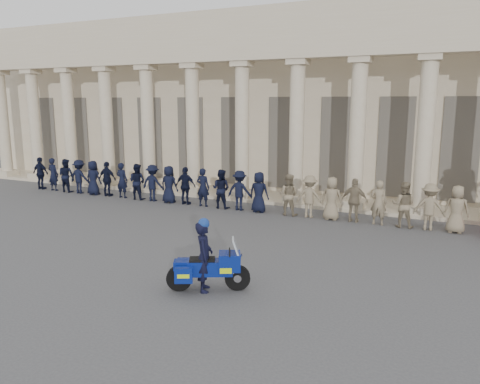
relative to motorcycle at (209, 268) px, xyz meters
name	(u,v)px	position (x,y,z in m)	size (l,w,h in m)	color
ground	(172,253)	(-2.41, 2.07, -0.57)	(90.00, 90.00, 0.00)	#444447
building	(312,102)	(-2.41, 16.81, 3.96)	(40.00, 12.50, 9.00)	#C1AF90
officer_rank	(211,188)	(-4.29, 8.11, 0.28)	(20.72, 0.64, 1.69)	black
motorcycle	(209,268)	(0.00, 0.00, 0.00)	(1.89, 1.28, 1.31)	black
rider	(204,255)	(-0.10, -0.05, 0.34)	(0.65, 0.75, 1.82)	black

